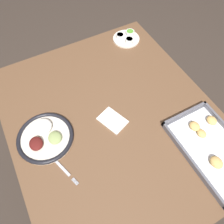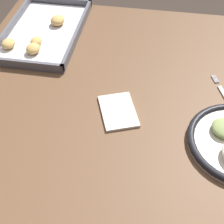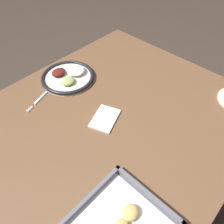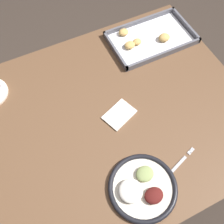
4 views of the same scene
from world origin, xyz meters
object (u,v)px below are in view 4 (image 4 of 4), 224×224
at_px(fork, 178,165).
at_px(baking_tray, 149,38).
at_px(dinner_plate, 142,188).
at_px(napkin, 119,115).

xyz_separation_m(fork, baking_tray, (0.24, 0.64, 0.01)).
bearing_deg(fork, dinner_plate, 166.81).
bearing_deg(dinner_plate, fork, 5.36).
distance_m(dinner_plate, baking_tray, 0.78).
bearing_deg(fork, baking_tray, 51.11).
bearing_deg(baking_tray, fork, -110.35).
xyz_separation_m(fork, napkin, (-0.11, 0.31, 0.00)).
distance_m(dinner_plate, napkin, 0.33).
relative_size(dinner_plate, fork, 1.47).
bearing_deg(napkin, dinner_plate, -101.64).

